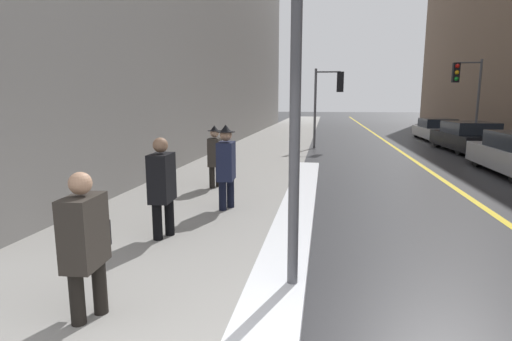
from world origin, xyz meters
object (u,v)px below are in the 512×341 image
at_px(pedestrian_trailing, 162,183).
at_px(pedestrian_nearside, 226,164).
at_px(lamp_post, 296,71).
at_px(traffic_light_near, 331,91).
at_px(parked_car_black, 468,137).
at_px(parked_car_white, 436,130).
at_px(pedestrian_in_fedora, 215,154).
at_px(traffic_light_far, 465,84).
at_px(pedestrian_with_shoulder_bag, 85,240).

height_order(pedestrian_trailing, pedestrian_nearside, pedestrian_nearside).
relative_size(lamp_post, traffic_light_near, 1.12).
bearing_deg(parked_car_black, parked_car_white, -3.94).
relative_size(pedestrian_trailing, pedestrian_in_fedora, 1.03).
distance_m(traffic_light_far, parked_car_black, 2.86).
xyz_separation_m(pedestrian_nearside, pedestrian_in_fedora, (-0.78, 1.96, -0.08)).
bearing_deg(lamp_post, parked_car_black, 65.83).
bearing_deg(pedestrian_in_fedora, parked_car_white, 144.42).
xyz_separation_m(lamp_post, parked_car_black, (6.50, 14.49, -1.88)).
relative_size(traffic_light_far, pedestrian_trailing, 2.51).
xyz_separation_m(lamp_post, parked_car_white, (6.60, 20.01, -1.93)).
bearing_deg(traffic_light_near, pedestrian_in_fedora, -109.18).
bearing_deg(parked_car_white, lamp_post, 161.50).
bearing_deg(pedestrian_trailing, parked_car_white, 150.50).
relative_size(lamp_post, pedestrian_trailing, 2.50).
xyz_separation_m(pedestrian_nearside, parked_car_white, (8.22, 16.64, -0.38)).
height_order(lamp_post, parked_car_black, lamp_post).
height_order(pedestrian_trailing, parked_car_white, pedestrian_trailing).
distance_m(pedestrian_with_shoulder_bag, pedestrian_trailing, 2.43).
bearing_deg(traffic_light_far, pedestrian_trailing, 54.75).
distance_m(pedestrian_trailing, pedestrian_nearside, 1.95).
distance_m(lamp_post, parked_car_black, 15.99).
bearing_deg(pedestrian_nearside, parked_car_white, 149.66).
bearing_deg(pedestrian_with_shoulder_bag, pedestrian_in_fedora, 179.88).
distance_m(parked_car_black, parked_car_white, 5.52).
bearing_deg(pedestrian_trailing, parked_car_black, 142.10).
bearing_deg(lamp_post, pedestrian_with_shoulder_bag, -155.39).
relative_size(pedestrian_with_shoulder_bag, pedestrian_in_fedora, 0.96).
height_order(lamp_post, traffic_light_far, traffic_light_far).
height_order(pedestrian_nearside, parked_car_black, pedestrian_nearside).
bearing_deg(parked_car_black, pedestrian_with_shoulder_bag, 148.27).
distance_m(lamp_post, pedestrian_with_shoulder_bag, 2.72).
relative_size(traffic_light_near, parked_car_white, 0.84).
height_order(pedestrian_nearside, parked_car_white, pedestrian_nearside).
xyz_separation_m(pedestrian_trailing, pedestrian_nearside, (0.58, 1.86, 0.04)).
bearing_deg(traffic_light_far, pedestrian_nearside, 52.97).
height_order(pedestrian_with_shoulder_bag, parked_car_black, pedestrian_with_shoulder_bag).
height_order(pedestrian_with_shoulder_bag, pedestrian_nearside, pedestrian_nearside).
distance_m(pedestrian_nearside, pedestrian_in_fedora, 2.11).
height_order(pedestrian_with_shoulder_bag, parked_car_white, pedestrian_with_shoulder_bag).
xyz_separation_m(pedestrian_in_fedora, parked_car_white, (9.00, 14.68, -0.30)).
relative_size(traffic_light_near, pedestrian_nearside, 2.11).
distance_m(lamp_post, pedestrian_trailing, 3.11).
distance_m(pedestrian_with_shoulder_bag, pedestrian_nearside, 4.29).
distance_m(traffic_light_far, pedestrian_nearside, 15.34).
bearing_deg(lamp_post, pedestrian_in_fedora, 114.21).
bearing_deg(traffic_light_near, parked_car_black, -2.04).
bearing_deg(pedestrian_nearside, lamp_post, 21.49).
xyz_separation_m(traffic_light_far, parked_car_white, (-0.10, 3.90, -2.39)).
bearing_deg(parked_car_white, traffic_light_near, 131.76).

